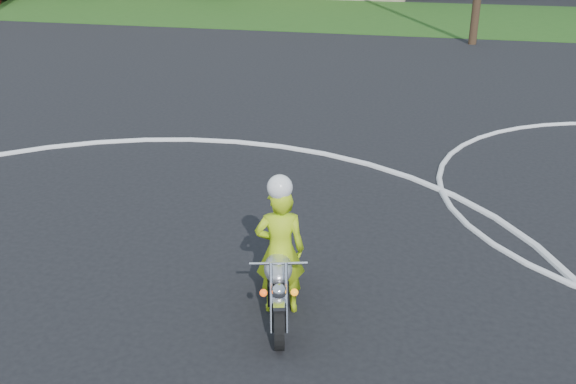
# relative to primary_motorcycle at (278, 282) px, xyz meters

# --- Properties ---
(grass_strip) EXTENTS (120.00, 10.00, 0.02)m
(grass_strip) POSITION_rel_primary_motorcycle_xyz_m (-2.24, 23.66, -0.44)
(grass_strip) COLOR #1E4714
(grass_strip) RESTS_ON ground
(course_markings) EXTENTS (19.05, 19.05, 0.12)m
(course_markings) POSITION_rel_primary_motorcycle_xyz_m (-0.07, 1.01, -0.44)
(course_markings) COLOR silver
(course_markings) RESTS_ON ground
(primary_motorcycle) EXTENTS (0.67, 1.72, 0.92)m
(primary_motorcycle) POSITION_rel_primary_motorcycle_xyz_m (0.00, 0.00, 0.00)
(primary_motorcycle) COLOR black
(primary_motorcycle) RESTS_ON ground
(rider_primary_grp) EXTENTS (0.64, 0.50, 1.71)m
(rider_primary_grp) POSITION_rel_primary_motorcycle_xyz_m (-0.01, 0.13, 0.38)
(rider_primary_grp) COLOR #B4D916
(rider_primary_grp) RESTS_ON ground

